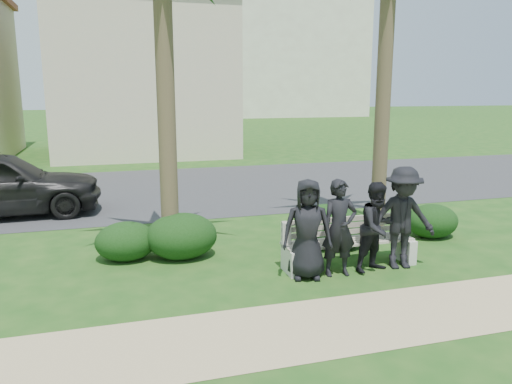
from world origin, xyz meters
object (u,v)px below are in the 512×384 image
(park_bench, at_px, (349,246))
(man_b, at_px, (339,228))
(man_d, at_px, (402,218))
(man_a, at_px, (307,229))
(man_c, at_px, (377,227))

(park_bench, distance_m, man_b, 0.65)
(man_b, distance_m, man_d, 1.18)
(man_a, height_order, man_b, man_a)
(man_b, xyz_separation_m, man_c, (0.70, 0.00, -0.04))
(man_a, distance_m, man_b, 0.55)
(park_bench, distance_m, man_a, 1.05)
(man_b, relative_size, man_d, 0.91)
(man_b, distance_m, man_c, 0.70)
(park_bench, xyz_separation_m, man_b, (-0.36, -0.33, 0.43))
(man_a, bearing_deg, man_c, 12.62)
(man_a, height_order, man_d, man_d)
(man_c, bearing_deg, man_d, -13.60)
(park_bench, relative_size, man_d, 1.33)
(man_d, bearing_deg, man_b, -170.90)
(park_bench, xyz_separation_m, man_d, (0.82, -0.31, 0.51))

